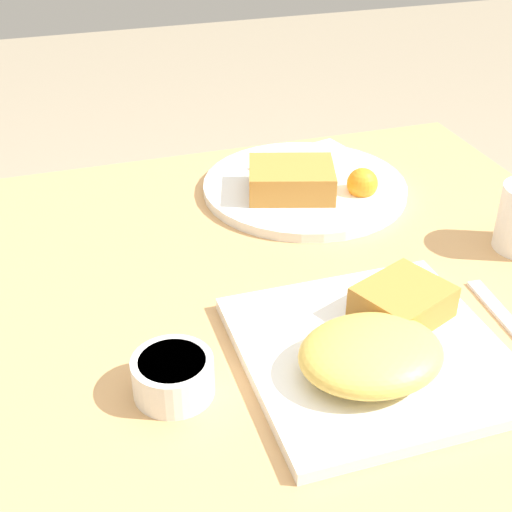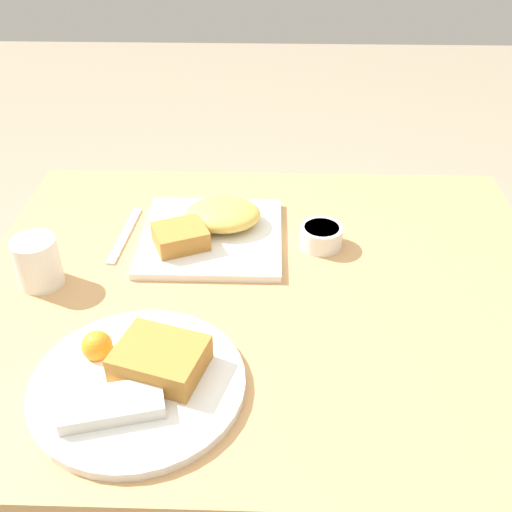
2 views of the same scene
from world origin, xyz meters
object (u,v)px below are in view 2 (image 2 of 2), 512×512
Objects in this scene: sauce_ramekin at (321,236)px; butter_knife at (125,235)px; plate_oval_far at (139,378)px; plate_square_near at (212,228)px; coffee_mug at (37,264)px.

butter_knife is (0.37, -0.02, -0.02)m from sauce_ramekin.
plate_oval_far is 3.78× the size of sauce_ramekin.
plate_square_near is 0.31m from coffee_mug.
plate_square_near is 0.17m from butter_knife.
plate_oval_far is at bearing 18.98° from butter_knife.
coffee_mug is (0.28, 0.15, 0.02)m from plate_square_near.
plate_oval_far is 0.44m from sauce_ramekin.
butter_knife is at bearing -125.97° from coffee_mug.
plate_oval_far is at bearing 52.72° from sauce_ramekin.
plate_square_near is 1.37× the size of butter_knife.
coffee_mug reaches higher than butter_knife.
coffee_mug is (0.21, -0.22, 0.03)m from plate_oval_far.
plate_oval_far is 0.39m from butter_knife.
coffee_mug is at bearing -46.65° from plate_oval_far.
butter_knife is at bearing -0.49° from plate_square_near.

